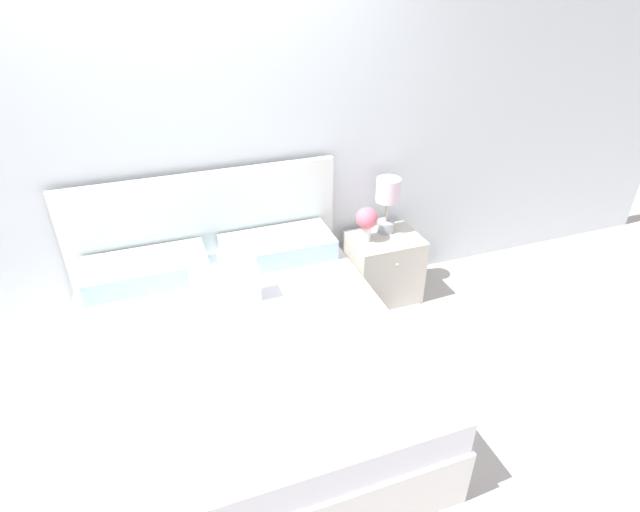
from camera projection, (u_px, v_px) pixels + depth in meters
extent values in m
plane|color=#BCB7B2|center=(218.00, 312.00, 3.69)|extent=(12.00, 12.00, 0.00)
cube|color=white|center=(194.00, 138.00, 3.07)|extent=(8.00, 0.06, 2.60)
cube|color=white|center=(244.00, 384.00, 2.83)|extent=(1.73, 1.90, 0.35)
cube|color=white|center=(240.00, 348.00, 2.69)|extent=(1.69, 1.87, 0.19)
cube|color=white|center=(210.00, 249.00, 3.39)|extent=(1.76, 0.05, 1.10)
cube|color=silver|center=(147.00, 270.00, 3.05)|extent=(0.73, 0.36, 0.14)
cube|color=silver|center=(278.00, 247.00, 3.29)|extent=(0.73, 0.36, 0.14)
cube|color=white|center=(225.00, 285.00, 2.84)|extent=(0.38, 0.13, 0.23)
cube|color=silver|center=(383.00, 267.00, 3.74)|extent=(0.51, 0.39, 0.51)
sphere|color=#B2AD93|center=(397.00, 265.00, 3.50)|extent=(0.02, 0.02, 0.02)
cylinder|color=#A8B2BC|center=(385.00, 226.00, 3.67)|extent=(0.13, 0.13, 0.08)
cylinder|color=#B7B29E|center=(387.00, 211.00, 3.61)|extent=(0.02, 0.02, 0.16)
cylinder|color=silver|center=(388.00, 190.00, 3.52)|extent=(0.17, 0.17, 0.17)
cylinder|color=white|center=(366.00, 233.00, 3.54)|extent=(0.07, 0.07, 0.12)
sphere|color=#E06B7F|center=(367.00, 218.00, 3.48)|extent=(0.15, 0.15, 0.15)
sphere|color=#609356|center=(371.00, 222.00, 3.51)|extent=(0.07, 0.07, 0.07)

